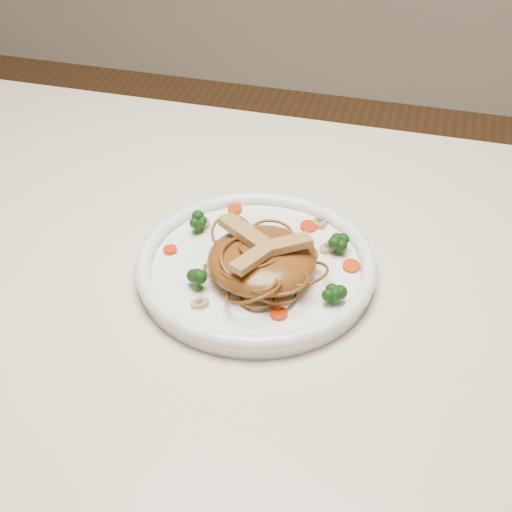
# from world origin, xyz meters

# --- Properties ---
(table) EXTENTS (1.20, 0.80, 0.75)m
(table) POSITION_xyz_m (0.00, 0.00, 0.65)
(table) COLOR beige
(table) RESTS_ON ground
(plate) EXTENTS (0.35, 0.35, 0.02)m
(plate) POSITION_xyz_m (0.02, -0.01, 0.76)
(plate) COLOR white
(plate) RESTS_ON table
(noodle_mound) EXTENTS (0.16, 0.16, 0.04)m
(noodle_mound) POSITION_xyz_m (0.03, -0.02, 0.79)
(noodle_mound) COLOR brown
(noodle_mound) RESTS_ON plate
(chicken_a) EXTENTS (0.07, 0.05, 0.01)m
(chicken_a) POSITION_xyz_m (0.06, -0.02, 0.81)
(chicken_a) COLOR tan
(chicken_a) RESTS_ON noodle_mound
(chicken_b) EXTENTS (0.07, 0.05, 0.01)m
(chicken_b) POSITION_xyz_m (0.00, -0.01, 0.81)
(chicken_b) COLOR tan
(chicken_b) RESTS_ON noodle_mound
(chicken_c) EXTENTS (0.05, 0.06, 0.01)m
(chicken_c) POSITION_xyz_m (0.03, -0.05, 0.81)
(chicken_c) COLOR tan
(chicken_c) RESTS_ON noodle_mound
(broccoli_0) EXTENTS (0.03, 0.03, 0.03)m
(broccoli_0) POSITION_xyz_m (0.11, 0.04, 0.78)
(broccoli_0) COLOR #11360B
(broccoli_0) RESTS_ON plate
(broccoli_1) EXTENTS (0.03, 0.03, 0.03)m
(broccoli_1) POSITION_xyz_m (-0.07, 0.04, 0.78)
(broccoli_1) COLOR #11360B
(broccoli_1) RESTS_ON plate
(broccoli_2) EXTENTS (0.03, 0.03, 0.03)m
(broccoli_2) POSITION_xyz_m (-0.04, -0.07, 0.78)
(broccoli_2) COLOR #11360B
(broccoli_2) RESTS_ON plate
(broccoli_3) EXTENTS (0.03, 0.03, 0.03)m
(broccoli_3) POSITION_xyz_m (0.12, -0.05, 0.78)
(broccoli_3) COLOR #11360B
(broccoli_3) RESTS_ON plate
(carrot_0) EXTENTS (0.03, 0.03, 0.00)m
(carrot_0) POSITION_xyz_m (0.06, 0.08, 0.77)
(carrot_0) COLOR red
(carrot_0) RESTS_ON plate
(carrot_1) EXTENTS (0.02, 0.02, 0.00)m
(carrot_1) POSITION_xyz_m (-0.09, -0.01, 0.77)
(carrot_1) COLOR red
(carrot_1) RESTS_ON plate
(carrot_2) EXTENTS (0.03, 0.03, 0.00)m
(carrot_2) POSITION_xyz_m (0.13, 0.02, 0.77)
(carrot_2) COLOR red
(carrot_2) RESTS_ON plate
(carrot_3) EXTENTS (0.02, 0.02, 0.00)m
(carrot_3) POSITION_xyz_m (-0.04, 0.09, 0.77)
(carrot_3) COLOR red
(carrot_3) RESTS_ON plate
(carrot_4) EXTENTS (0.03, 0.03, 0.00)m
(carrot_4) POSITION_xyz_m (0.07, -0.09, 0.77)
(carrot_4) COLOR red
(carrot_4) RESTS_ON plate
(mushroom_0) EXTENTS (0.03, 0.03, 0.01)m
(mushroom_0) POSITION_xyz_m (-0.02, -0.10, 0.77)
(mushroom_0) COLOR tan
(mushroom_0) RESTS_ON plate
(mushroom_1) EXTENTS (0.04, 0.04, 0.01)m
(mushroom_1) POSITION_xyz_m (0.10, 0.04, 0.77)
(mushroom_1) COLOR tan
(mushroom_1) RESTS_ON plate
(mushroom_2) EXTENTS (0.03, 0.03, 0.01)m
(mushroom_2) POSITION_xyz_m (-0.07, 0.05, 0.77)
(mushroom_2) COLOR tan
(mushroom_2) RESTS_ON plate
(mushroom_3) EXTENTS (0.03, 0.03, 0.01)m
(mushroom_3) POSITION_xyz_m (0.08, 0.09, 0.77)
(mushroom_3) COLOR tan
(mushroom_3) RESTS_ON plate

